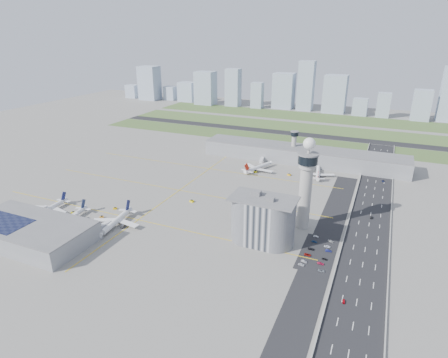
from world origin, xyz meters
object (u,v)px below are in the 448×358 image
at_px(tug_2, 115,208).
at_px(car_lot_4, 314,241).
at_px(airplane_far_a, 259,165).
at_px(tug_5, 289,175).
at_px(tug_4, 255,171).
at_px(admin_building, 263,220).
at_px(car_lot_7, 321,263).
at_px(airplane_near_b, 70,215).
at_px(jet_bridge_near_2, 94,232).
at_px(car_lot_5, 316,236).
at_px(jet_bridge_near_1, 60,224).
at_px(control_tower, 306,180).
at_px(car_lot_11, 331,241).
at_px(jet_bridge_near_0, 29,216).
at_px(car_hw_1, 371,217).
at_px(tug_3, 192,201).
at_px(car_hw_0, 344,301).
at_px(car_lot_3, 311,249).
at_px(car_lot_10, 327,246).
at_px(secondary_tower, 294,143).
at_px(tug_0, 73,212).
at_px(car_lot_6, 321,271).
at_px(car_hw_2, 383,181).
at_px(airplane_near_c, 115,219).
at_px(airplane_far_b, 318,171).
at_px(car_lot_8, 325,259).
at_px(airplane_near_a, 49,206).
at_px(tug_1, 102,217).
at_px(jet_bridge_far_0, 263,159).
at_px(car_lot_2, 308,255).
at_px(jet_bridge_far_1, 310,166).
at_px(car_lot_0, 301,264).
at_px(car_lot_1, 304,261).

bearing_deg(tug_2, car_lot_4, 70.42).
distance_m(airplane_far_a, tug_5, 31.78).
xyz_separation_m(tug_2, tug_4, (72.58, 120.85, 0.17)).
xyz_separation_m(admin_building, car_lot_7, (40.22, -11.38, -14.72)).
bearing_deg(airplane_near_b, admin_building, 94.61).
bearing_deg(jet_bridge_near_2, admin_building, -59.62).
bearing_deg(car_lot_5, jet_bridge_near_1, 113.10).
bearing_deg(airplane_near_b, jet_bridge_near_2, 65.01).
height_order(control_tower, jet_bridge_near_2, control_tower).
bearing_deg(car_lot_11, control_tower, 66.43).
bearing_deg(tug_2, jet_bridge_near_0, -74.31).
bearing_deg(car_hw_1, airplane_near_b, -153.88).
relative_size(jet_bridge_near_0, tug_3, 4.45).
xyz_separation_m(car_lot_4, car_hw_0, (24.90, -52.58, -0.04)).
height_order(car_lot_3, car_lot_7, car_lot_3).
relative_size(car_lot_3, car_lot_10, 1.02).
height_order(airplane_near_b, car_lot_4, airplane_near_b).
relative_size(car_lot_5, car_lot_10, 0.82).
relative_size(secondary_tower, car_lot_11, 8.30).
xyz_separation_m(tug_0, tug_2, (24.21, 18.61, -0.04)).
distance_m(tug_4, car_lot_6, 164.64).
bearing_deg(tug_2, car_hw_2, 103.29).
relative_size(airplane_near_c, car_lot_10, 10.37).
xyz_separation_m(airplane_far_a, tug_3, (-25.50, -92.83, -4.80)).
distance_m(airplane_far_b, car_lot_8, 144.70).
xyz_separation_m(car_lot_3, car_hw_1, (31.87, 60.72, 0.05)).
relative_size(control_tower, airplane_near_a, 1.77).
bearing_deg(tug_3, tug_1, -32.27).
relative_size(jet_bridge_far_0, car_lot_5, 4.19).
bearing_deg(car_hw_0, jet_bridge_near_0, 170.33).
height_order(admin_building, car_lot_5, admin_building).
distance_m(control_tower, jet_bridge_near_1, 172.69).
relative_size(control_tower, car_lot_6, 16.24).
bearing_deg(tug_5, car_lot_11, 43.56).
bearing_deg(jet_bridge_near_0, jet_bridge_near_2, -80.00).
relative_size(jet_bridge_near_2, car_lot_2, 3.25).
relative_size(car_lot_2, car_lot_4, 1.22).
height_order(jet_bridge_far_1, tug_1, jet_bridge_far_1).
bearing_deg(car_lot_5, car_lot_2, -177.22).
xyz_separation_m(jet_bridge_near_1, car_lot_5, (166.66, 58.11, -2.30)).
bearing_deg(car_lot_7, admin_building, 78.19).
height_order(car_lot_8, car_hw_0, car_lot_8).
bearing_deg(car_hw_0, car_lot_3, 111.00).
relative_size(tug_3, car_lot_0, 0.83).
height_order(jet_bridge_far_1, car_lot_4, jet_bridge_far_1).
relative_size(tug_2, car_hw_1, 0.70).
bearing_deg(secondary_tower, car_lot_1, -74.10).
height_order(airplane_far_a, car_lot_11, airplane_far_a).
xyz_separation_m(tug_4, car_lot_1, (77.18, -133.62, -0.38)).
bearing_deg(airplane_near_a, tug_3, 120.45).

